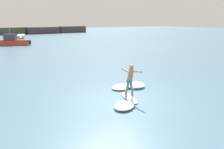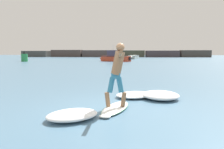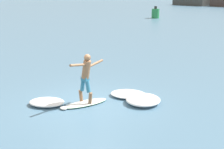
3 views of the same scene
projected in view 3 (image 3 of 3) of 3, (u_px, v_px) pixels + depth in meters
The scene contains 7 objects.
ground_plane at pixel (87, 104), 11.80m from camera, with size 200.00×200.00×0.00m, color slate.
surfboard at pixel (85, 103), 11.72m from camera, with size 1.02×1.98×0.23m.
surfer at pixel (86, 74), 11.39m from camera, with size 0.66×1.72×1.86m.
channel_marker_buoy at pixel (155, 13), 43.94m from camera, with size 1.07×1.07×1.66m.
wave_foam_at_tail at pixel (47, 102), 11.66m from camera, with size 1.65×1.57×0.22m.
wave_foam_at_nose at pixel (143, 100), 11.83m from camera, with size 1.80×1.83×0.28m.
wave_foam_beside at pixel (128, 94), 12.60m from camera, with size 1.80×1.67×0.19m.
Camera 3 is at (8.19, -7.48, 4.27)m, focal length 50.00 mm.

